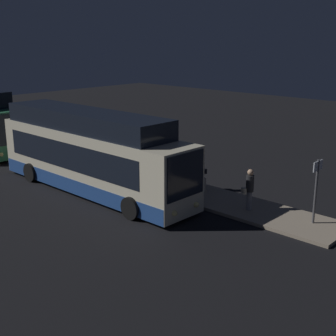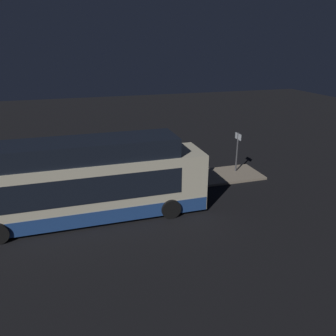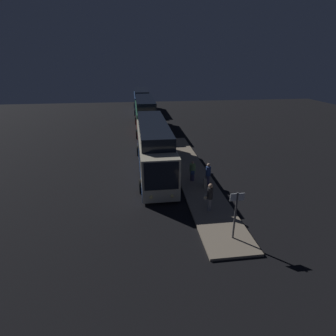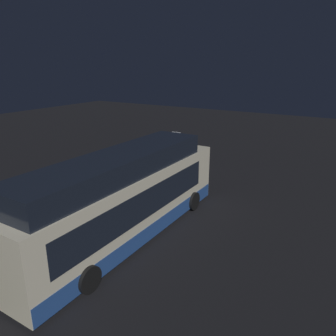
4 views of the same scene
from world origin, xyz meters
name	(u,v)px [view 3 (image 3 of 4)]	position (x,y,z in m)	size (l,w,h in m)	color
ground	(156,176)	(0.00, 0.00, 0.00)	(80.00, 80.00, 0.00)	black
platform	(192,173)	(0.00, 2.91, 0.07)	(20.00, 2.62, 0.14)	gray
bus_lead	(154,149)	(-1.42, -0.05, 1.77)	(12.05, 2.73, 3.94)	beige
bus_second	(145,116)	(-14.97, -0.05, 1.82)	(11.56, 2.70, 4.06)	#2D704C
bus_third	(142,102)	(-28.46, -0.05, 1.72)	(11.19, 2.77, 3.78)	#33518C
passenger_boarding	(210,196)	(5.88, 2.69, 1.14)	(0.54, 0.59, 1.80)	gray
passenger_waiting	(208,173)	(2.49, 3.55, 1.06)	(0.38, 0.54, 1.70)	#4C476B
passenger_with_bags	(192,170)	(1.58, 2.59, 0.98)	(0.66, 0.50, 1.59)	#4C476B
suitcase	(205,183)	(2.87, 3.23, 0.49)	(0.34, 0.19, 0.92)	beige
sign_post	(236,210)	(8.61, 3.19, 1.77)	(0.10, 0.71, 2.62)	#4C4C51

